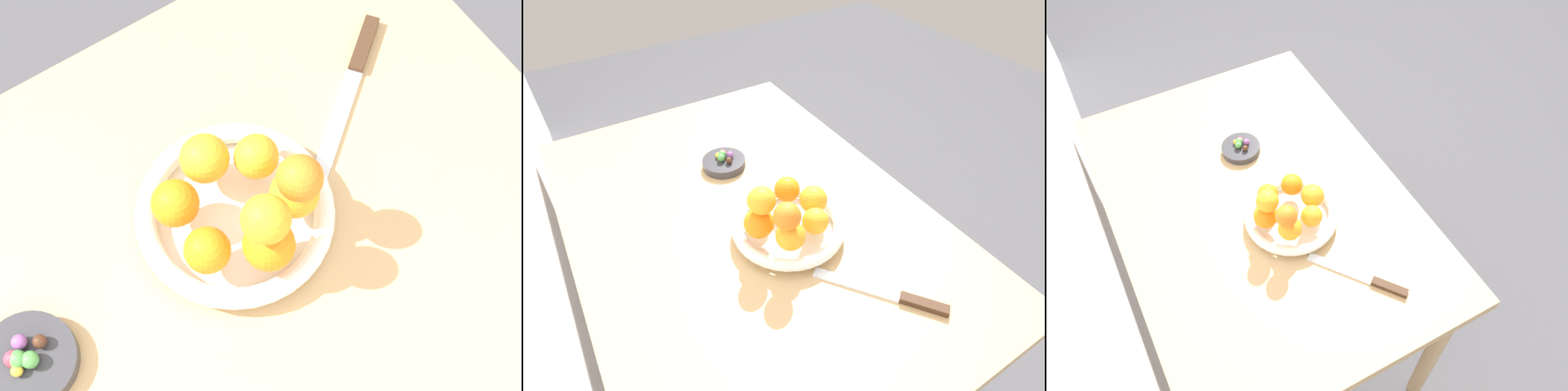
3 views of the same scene
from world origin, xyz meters
TOP-DOWN VIEW (x-y plane):
  - ground_plane at (0.00, 0.00)m, footprint 6.00×6.00m
  - dining_table at (0.00, 0.00)m, footprint 1.10×0.76m
  - fruit_bowl at (-0.11, -0.05)m, footprint 0.25×0.25m
  - candy_dish at (0.19, -0.03)m, footprint 0.11×0.11m
  - orange_0 at (-0.17, -0.01)m, footprint 0.06×0.06m
  - orange_1 at (-0.16, -0.08)m, footprint 0.06×0.06m
  - orange_2 at (-0.11, -0.11)m, footprint 0.06×0.06m
  - orange_3 at (-0.05, -0.08)m, footprint 0.06×0.06m
  - orange_4 at (-0.05, -0.01)m, footprint 0.06×0.06m
  - orange_5 at (-0.11, 0.02)m, footprint 0.06×0.06m
  - orange_6 at (-0.17, -0.01)m, footprint 0.05×0.05m
  - orange_7 at (-0.11, 0.01)m, footprint 0.06×0.06m
  - candy_ball_0 at (0.20, -0.02)m, footprint 0.01×0.01m
  - candy_ball_1 at (0.20, -0.03)m, footprint 0.02×0.02m
  - candy_ball_2 at (0.19, -0.03)m, footprint 0.02×0.02m
  - candy_ball_3 at (0.17, -0.04)m, footprint 0.02×0.02m
  - candy_ball_4 at (0.20, -0.04)m, footprint 0.02×0.02m
  - candy_ball_5 at (0.19, -0.05)m, footprint 0.02×0.02m
  - knife at (-0.35, -0.13)m, footprint 0.22×0.17m

SIDE VIEW (x-z plane):
  - ground_plane at x=0.00m, z-range 0.00..0.00m
  - dining_table at x=0.00m, z-range 0.28..1.02m
  - knife at x=-0.35m, z-range 0.74..0.75m
  - candy_dish at x=0.19m, z-range 0.74..0.76m
  - fruit_bowl at x=-0.11m, z-range 0.74..0.78m
  - candy_ball_0 at x=0.20m, z-range 0.76..0.78m
  - candy_ball_3 at x=0.17m, z-range 0.76..0.78m
  - candy_ball_5 at x=0.19m, z-range 0.76..0.78m
  - candy_ball_4 at x=0.20m, z-range 0.76..0.78m
  - candy_ball_2 at x=0.19m, z-range 0.76..0.78m
  - candy_ball_1 at x=0.20m, z-range 0.76..0.78m
  - orange_4 at x=-0.05m, z-range 0.78..0.84m
  - orange_1 at x=-0.16m, z-range 0.78..0.84m
  - orange_3 at x=-0.05m, z-range 0.78..0.84m
  - orange_0 at x=-0.17m, z-range 0.78..0.84m
  - orange_2 at x=-0.11m, z-range 0.78..0.84m
  - orange_5 at x=-0.11m, z-range 0.78..0.84m
  - orange_6 at x=-0.17m, z-range 0.84..0.90m
  - orange_7 at x=-0.11m, z-range 0.84..0.90m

